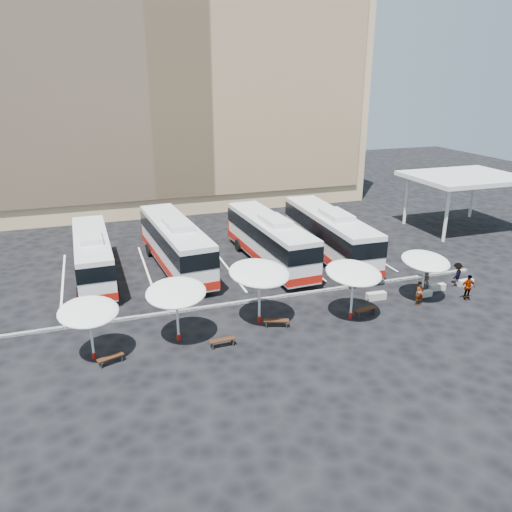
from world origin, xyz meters
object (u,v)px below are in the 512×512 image
object	(u,v)px
sunshade_1	(176,293)
passenger_0	(419,293)
conc_bench_2	(437,287)
bus_2	(269,239)
wood_bench_3	(366,310)
wood_bench_0	(111,358)
sunshade_0	(88,312)
sunshade_3	(354,273)
passenger_2	(468,287)
conc_bench_1	(424,294)
sunshade_2	(259,273)
passenger_1	(425,276)
sunshade_4	(426,261)
bus_1	(175,243)
wood_bench_1	(222,341)
conc_bench_0	(376,296)
bus_0	(93,254)
bus_3	(329,233)
wood_bench_2	(276,322)
conc_bench_3	(466,283)
passenger_3	(457,274)

from	to	relation	value
sunshade_1	passenger_0	world-z (taller)	sunshade_1
sunshade_1	conc_bench_2	distance (m)	18.42
bus_2	wood_bench_3	world-z (taller)	bus_2
wood_bench_0	conc_bench_2	world-z (taller)	conc_bench_2
sunshade_0	sunshade_3	xyz separation A→B (m)	(15.01, -0.19, 0.26)
passenger_2	conc_bench_2	bearing A→B (deg)	123.43
bus_2	conc_bench_1	distance (m)	12.20
sunshade_2	passenger_0	bearing A→B (deg)	-5.37
wood_bench_3	passenger_1	distance (m)	6.42
sunshade_1	conc_bench_1	world-z (taller)	sunshade_1
sunshade_1	sunshade_4	xyz separation A→B (m)	(16.16, 0.21, -0.19)
bus_1	wood_bench_1	xyz separation A→B (m)	(0.28, -12.50, -1.71)
sunshade_2	conc_bench_0	bearing A→B (deg)	4.12
bus_0	wood_bench_1	xyz separation A→B (m)	(6.29, -12.48, -1.50)
sunshade_1	wood_bench_1	distance (m)	3.65
bus_2	wood_bench_0	size ratio (longest dim) A/B	8.89
sunshade_2	sunshade_3	world-z (taller)	sunshade_2
conc_bench_0	conc_bench_2	size ratio (longest dim) A/B	1.13
passenger_0	wood_bench_3	bearing A→B (deg)	175.21
bus_3	wood_bench_2	xyz separation A→B (m)	(-8.18, -9.74, -1.75)
bus_2	conc_bench_3	size ratio (longest dim) A/B	10.70
conc_bench_1	passenger_2	bearing A→B (deg)	-27.32
bus_1	wood_bench_3	distance (m)	15.25
sunshade_2	passenger_0	distance (m)	10.85
conc_bench_1	passenger_1	xyz separation A→B (m)	(0.75, 1.13, 0.76)
sunshade_4	conc_bench_1	world-z (taller)	sunshade_4
bus_2	conc_bench_1	bearing A→B (deg)	-53.60
bus_2	conc_bench_3	xyz separation A→B (m)	(11.61, -8.63, -1.80)
sunshade_4	conc_bench_3	bearing A→B (deg)	13.29
sunshade_0	passenger_3	xyz separation A→B (m)	(24.48, 1.92, -1.86)
conc_bench_1	bus_1	bearing A→B (deg)	144.73
conc_bench_3	passenger_2	xyz separation A→B (m)	(-1.53, -1.91, 0.64)
passenger_0	wood_bench_2	bearing A→B (deg)	170.81
wood_bench_2	conc_bench_3	distance (m)	14.95
sunshade_1	bus_2	bearing A→B (deg)	47.69
sunshade_0	wood_bench_3	bearing A→B (deg)	-0.64
sunshade_1	conc_bench_3	bearing A→B (deg)	3.50
sunshade_0	passenger_3	size ratio (longest dim) A/B	2.10
conc_bench_1	conc_bench_2	size ratio (longest dim) A/B	0.91
sunshade_4	wood_bench_3	bearing A→B (deg)	-169.86
wood_bench_1	passenger_1	xyz separation A→B (m)	(15.30, 3.14, 0.62)
bus_1	wood_bench_3	size ratio (longest dim) A/B	7.96
sunshade_1	sunshade_0	bearing A→B (deg)	-174.39
sunshade_1	passenger_1	xyz separation A→B (m)	(17.44, 1.72, -1.97)
passenger_1	passenger_0	bearing A→B (deg)	67.02
bus_1	bus_3	xyz separation A→B (m)	(12.08, -1.58, 0.05)
bus_0	wood_bench_0	bearing A→B (deg)	-89.39
passenger_0	passenger_3	distance (m)	4.76
wood_bench_0	wood_bench_1	distance (m)	5.89
bus_0	conc_bench_3	xyz separation A→B (m)	(24.77, -9.79, -1.62)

